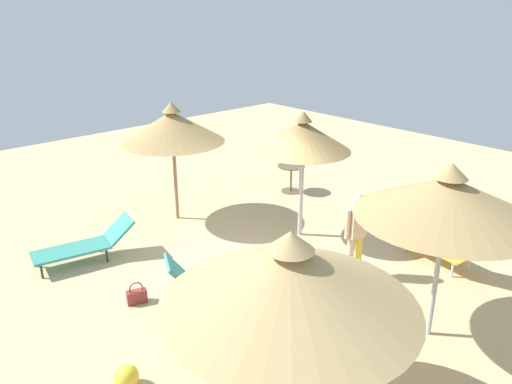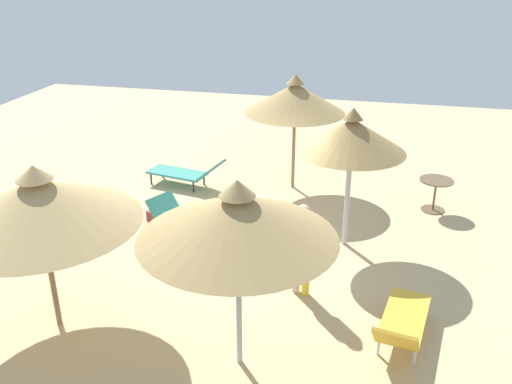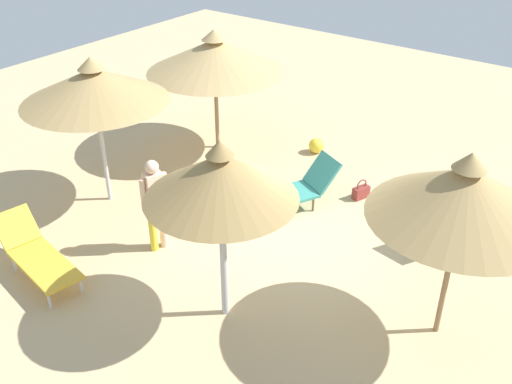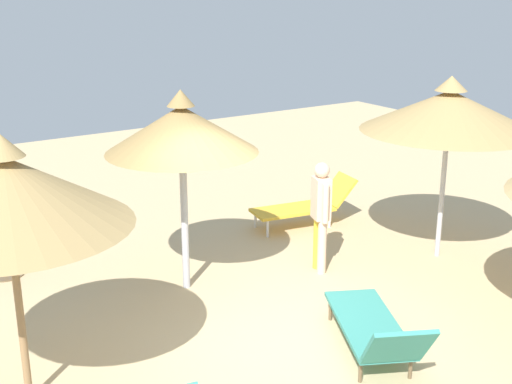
% 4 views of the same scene
% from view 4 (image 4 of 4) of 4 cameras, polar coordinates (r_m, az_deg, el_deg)
% --- Properties ---
extents(ground, '(24.00, 24.00, 0.10)m').
position_cam_4_polar(ground, '(8.54, 1.78, -11.90)').
color(ground, tan).
extents(parasol_umbrella_center, '(2.04, 2.04, 2.79)m').
position_cam_4_polar(parasol_umbrella_center, '(8.94, -6.30, 5.27)').
color(parasol_umbrella_center, '#B2B2B7').
rests_on(parasol_umbrella_center, ground).
extents(parasol_umbrella_edge, '(2.37, 2.37, 2.80)m').
position_cam_4_polar(parasol_umbrella_edge, '(6.70, -20.34, 0.00)').
color(parasol_umbrella_edge, olive).
rests_on(parasol_umbrella_edge, ground).
extents(parasol_umbrella_far_right, '(2.61, 2.61, 2.81)m').
position_cam_4_polar(parasol_umbrella_far_right, '(10.40, 15.98, 6.62)').
color(parasol_umbrella_far_right, '#B2B2B7').
rests_on(parasol_umbrella_far_right, ground).
extents(lounge_chair_near_right, '(1.90, 0.92, 0.83)m').
position_cam_4_polar(lounge_chair_near_right, '(11.84, 4.25, -1.03)').
color(lounge_chair_near_right, gold).
rests_on(lounge_chair_near_right, ground).
extents(lounge_chair_near_left, '(1.53, 2.18, 0.88)m').
position_cam_4_polar(lounge_chair_near_left, '(7.85, 10.06, -11.36)').
color(lounge_chair_near_left, teal).
rests_on(lounge_chair_near_left, ground).
extents(person_standing_back, '(0.30, 0.46, 1.66)m').
position_cam_4_polar(person_standing_back, '(9.84, 5.49, -1.52)').
color(person_standing_back, beige).
rests_on(person_standing_back, ground).
extents(side_table_round, '(0.74, 0.74, 0.74)m').
position_cam_4_polar(side_table_round, '(10.45, -20.62, -4.01)').
color(side_table_round, brown).
rests_on(side_table_round, ground).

